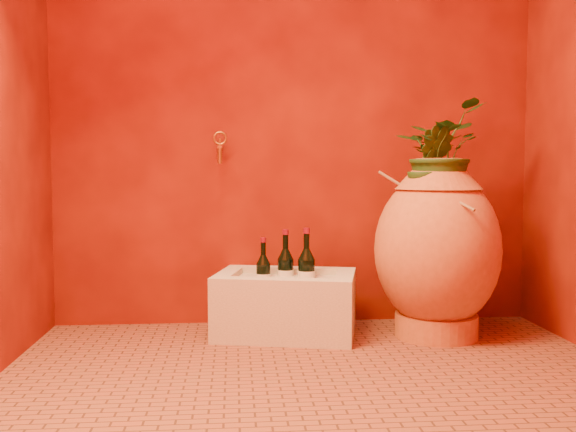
{
  "coord_description": "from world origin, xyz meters",
  "views": [
    {
      "loc": [
        -0.32,
        -2.36,
        0.8
      ],
      "look_at": [
        -0.09,
        0.35,
        0.61
      ],
      "focal_mm": 40.0,
      "sensor_mm": 36.0,
      "label": 1
    }
  ],
  "objects": [
    {
      "name": "wine_bottle_a",
      "position": [
        -0.18,
        0.79,
        0.28
      ],
      "size": [
        0.07,
        0.07,
        0.3
      ],
      "color": "black",
      "rests_on": "stone_basin"
    },
    {
      "name": "stone_basin",
      "position": [
        -0.07,
        0.72,
        0.15
      ],
      "size": [
        0.74,
        0.59,
        0.31
      ],
      "rotation": [
        0.0,
        0.0,
        -0.23
      ],
      "color": "beige",
      "rests_on": "floor"
    },
    {
      "name": "wall_back",
      "position": [
        0.0,
        1.0,
        1.25
      ],
      "size": [
        2.5,
        0.02,
        2.5
      ],
      "primitive_type": "cube",
      "color": "#570C04",
      "rests_on": "ground"
    },
    {
      "name": "plant_side",
      "position": [
        0.6,
        0.58,
        0.82
      ],
      "size": [
        0.25,
        0.22,
        0.38
      ],
      "primitive_type": "imported",
      "rotation": [
        0.0,
        0.0,
        -0.3
      ],
      "color": "#234819",
      "rests_on": "amphora"
    },
    {
      "name": "floor",
      "position": [
        0.0,
        0.0,
        0.0
      ],
      "size": [
        2.5,
        2.5,
        0.0
      ],
      "primitive_type": "plane",
      "color": "brown",
      "rests_on": "ground"
    },
    {
      "name": "plant_main",
      "position": [
        0.66,
        0.64,
        0.9
      ],
      "size": [
        0.57,
        0.57,
        0.48
      ],
      "primitive_type": "imported",
      "rotation": [
        0.0,
        0.0,
        0.85
      ],
      "color": "#234819",
      "rests_on": "amphora"
    },
    {
      "name": "amphora",
      "position": [
        0.65,
        0.62,
        0.43
      ],
      "size": [
        0.78,
        0.78,
        0.86
      ],
      "rotation": [
        0.0,
        0.0,
        0.36
      ],
      "color": "#C56B37",
      "rests_on": "floor"
    },
    {
      "name": "wine_bottle_b",
      "position": [
        -0.07,
        0.81,
        0.29
      ],
      "size": [
        0.08,
        0.08,
        0.34
      ],
      "color": "black",
      "rests_on": "stone_basin"
    },
    {
      "name": "wine_bottle_c",
      "position": [
        0.03,
        0.74,
        0.3
      ],
      "size": [
        0.09,
        0.09,
        0.35
      ],
      "color": "black",
      "rests_on": "stone_basin"
    },
    {
      "name": "wall_tap",
      "position": [
        -0.39,
        0.92,
        0.93
      ],
      "size": [
        0.07,
        0.15,
        0.17
      ],
      "color": "#A37725",
      "rests_on": "wall_back"
    }
  ]
}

